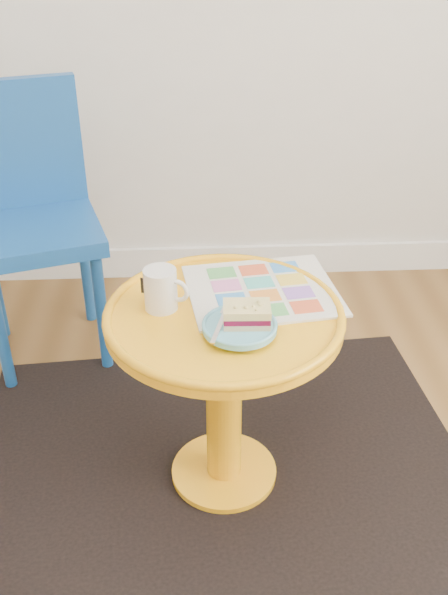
{
  "coord_description": "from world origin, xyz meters",
  "views": [
    {
      "loc": [
        0.35,
        -0.34,
        1.32
      ],
      "look_at": [
        0.42,
        0.91,
        0.55
      ],
      "focal_mm": 40.0,
      "sensor_mm": 36.0,
      "label": 1
    }
  ],
  "objects_px": {
    "side_table": "(224,364)",
    "chair": "(30,207)",
    "mug": "(161,288)",
    "plate": "(240,327)",
    "newspaper": "(262,290)"
  },
  "relations": [
    {
      "from": "chair",
      "to": "newspaper",
      "type": "bearing_deg",
      "value": -57.54
    },
    {
      "from": "side_table",
      "to": "chair",
      "type": "distance_m",
      "value": 0.87
    },
    {
      "from": "newspaper",
      "to": "plate",
      "type": "bearing_deg",
      "value": -118.52
    },
    {
      "from": "chair",
      "to": "mug",
      "type": "distance_m",
      "value": 0.76
    },
    {
      "from": "newspaper",
      "to": "mug",
      "type": "distance_m",
      "value": 0.25
    },
    {
      "from": "mug",
      "to": "plate",
      "type": "distance_m",
      "value": 0.2
    },
    {
      "from": "newspaper",
      "to": "mug",
      "type": "xyz_separation_m",
      "value": [
        -0.23,
        -0.06,
        0.05
      ]
    },
    {
      "from": "newspaper",
      "to": "chair",
      "type": "bearing_deg",
      "value": 131.52
    },
    {
      "from": "side_table",
      "to": "chair",
      "type": "bearing_deg",
      "value": 130.49
    },
    {
      "from": "mug",
      "to": "plate",
      "type": "height_order",
      "value": "mug"
    },
    {
      "from": "newspaper",
      "to": "mug",
      "type": "height_order",
      "value": "mug"
    },
    {
      "from": "newspaper",
      "to": "plate",
      "type": "height_order",
      "value": "plate"
    },
    {
      "from": "side_table",
      "to": "mug",
      "type": "relative_size",
      "value": 5.23
    },
    {
      "from": "newspaper",
      "to": "side_table",
      "type": "bearing_deg",
      "value": -144.78
    },
    {
      "from": "chair",
      "to": "plate",
      "type": "bearing_deg",
      "value": -68.09
    }
  ]
}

